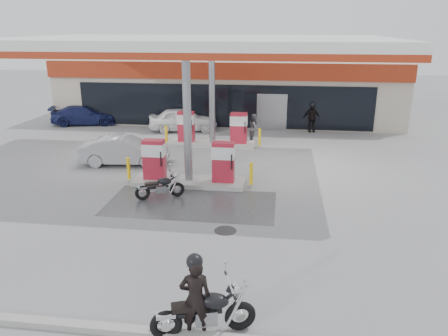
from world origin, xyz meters
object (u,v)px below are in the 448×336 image
Objects in this scene: sedan_white at (183,119)px; biker_walking at (312,118)px; main_motorcycle at (205,313)px; pump_island_near at (189,167)px; pump_island_far at (212,132)px; attendant at (255,128)px; parked_motorcycle at (161,187)px; parked_car_left at (85,115)px; biker_main at (195,298)px; hatchback_silver at (125,150)px.

sedan_white is 7.68m from biker_walking.
main_motorcycle is at bearing -112.33° from biker_walking.
pump_island_near is at bearing -177.32° from sedan_white.
biker_walking is at bearing 35.23° from pump_island_far.
main_motorcycle is at bearing -75.87° from pump_island_near.
sedan_white is at bearing 74.98° from attendant.
sedan_white is (-1.56, 10.72, 0.28)m from parked_motorcycle.
parked_motorcycle is at bearing -158.52° from parked_car_left.
attendant is (0.14, 15.85, -0.11)m from biker_main.
hatchback_silver reaches higher than parked_motorcycle.
biker_main reaches higher than parked_motorcycle.
biker_walking is (3.17, 18.58, 0.34)m from main_motorcycle.
pump_island_near reaches higher than hatchback_silver.
pump_island_far reaches higher than biker_walking.
pump_island_near is 6.00m from pump_island_far.
biker_walking is (8.83, 7.60, 0.19)m from hatchback_silver.
sedan_white is 6.99m from hatchback_silver.
pump_island_near is at bearing 42.70° from parked_motorcycle.
attendant is at bearing -100.24° from biker_main.
parked_motorcycle is at bearing 171.81° from attendant.
biker_walking reaches higher than main_motorcycle.
parked_motorcycle is 0.41× the size of parked_car_left.
pump_island_far is 9.76m from parked_car_left.
parked_motorcycle is 4.72m from hatchback_silver.
main_motorcycle is 12.35m from hatchback_silver.
parked_car_left is at bearing 166.55° from biker_walking.
biker_main is at bearing -163.57° from parked_car_left.
biker_main is 18.95m from biker_walking.
pump_island_far is at bearing 60.81° from parked_motorcycle.
pump_island_near is at bearing 173.03° from attendant.
pump_island_near reaches higher than parked_car_left.
biker_main is 12.33m from hatchback_silver.
pump_island_near is 1.30× the size of hatchback_silver.
main_motorcycle is 1.27× the size of biker_walking.
main_motorcycle reaches higher than parked_motorcycle.
attendant is 7.39m from hatchback_silver.
pump_island_near is 2.91× the size of biker_main.
sedan_white is at bearing 85.33° from main_motorcycle.
biker_walking reaches higher than hatchback_silver.
biker_main is 21.79m from parked_car_left.
parked_motorcycle is (-0.71, -7.64, -0.29)m from pump_island_far.
sedan_white is at bearing -15.91° from hatchback_silver.
pump_island_far is 2.98× the size of parked_motorcycle.
parked_motorcycle is at bearing -113.41° from pump_island_near.
attendant is (2.87, 8.64, 0.36)m from parked_motorcycle.
pump_island_near is 2.41× the size of main_motorcycle.
pump_island_far reaches higher than sedan_white.
hatchback_silver is 11.65m from biker_walking.
pump_island_far is at bearing -127.86° from parked_car_left.
main_motorcycle is 1.21× the size of biker_main.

